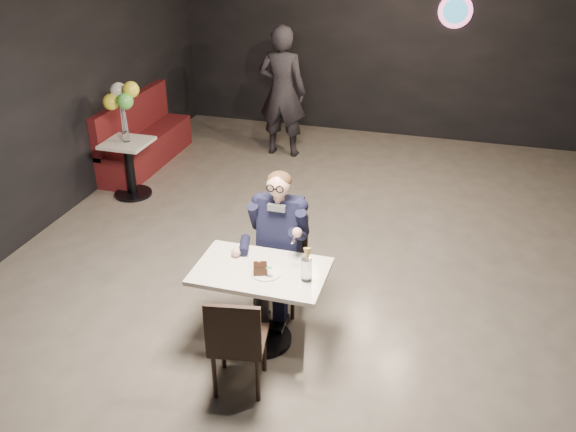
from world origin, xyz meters
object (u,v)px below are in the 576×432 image
(chair_far, at_px, (280,265))
(seated_man, at_px, (280,241))
(sundae_glass, at_px, (307,270))
(side_table, at_px, (130,171))
(chair_near, at_px, (239,338))
(booth_bench, at_px, (145,132))
(passerby, at_px, (282,92))
(main_table, at_px, (262,306))
(balloon_vase, at_px, (126,136))

(chair_far, relative_size, seated_man, 0.64)
(sundae_glass, bearing_deg, side_table, 141.15)
(chair_far, height_order, seated_man, seated_man)
(chair_near, height_order, side_table, chair_near)
(sundae_glass, height_order, booth_bench, booth_bench)
(chair_far, relative_size, passerby, 0.48)
(chair_far, xyz_separation_m, passerby, (-1.11, 3.77, 0.50))
(chair_far, relative_size, booth_bench, 0.46)
(main_table, bearing_deg, balloon_vase, 137.57)
(side_table, distance_m, passerby, 2.53)
(balloon_vase, distance_m, passerby, 2.46)
(booth_bench, distance_m, side_table, 1.05)
(main_table, bearing_deg, booth_bench, 130.61)
(chair_far, bearing_deg, side_table, 144.98)
(side_table, bearing_deg, chair_near, -48.48)
(booth_bench, xyz_separation_m, balloon_vase, (0.30, -1.00, 0.32))
(main_table, xyz_separation_m, passerby, (-1.11, 4.32, 0.59))
(sundae_glass, distance_m, side_table, 3.86)
(sundae_glass, xyz_separation_m, balloon_vase, (-2.98, 2.40, -0.03))
(main_table, xyz_separation_m, sundae_glass, (0.40, -0.05, 0.47))
(main_table, relative_size, sundae_glass, 5.63)
(chair_near, distance_m, passerby, 5.02)
(sundae_glass, relative_size, passerby, 0.10)
(chair_near, relative_size, balloon_vase, 6.68)
(chair_far, distance_m, passerby, 3.96)
(seated_man, bearing_deg, side_table, 144.98)
(side_table, height_order, balloon_vase, balloon_vase)
(booth_bench, height_order, side_table, booth_bench)
(booth_bench, xyz_separation_m, side_table, (0.30, -1.00, -0.15))
(chair_near, relative_size, seated_man, 0.64)
(chair_near, bearing_deg, booth_bench, 116.26)
(sundae_glass, distance_m, passerby, 4.62)
(balloon_vase, bearing_deg, booth_bench, 106.70)
(booth_bench, relative_size, passerby, 1.03)
(seated_man, distance_m, side_table, 3.17)
(chair_far, relative_size, sundae_glass, 4.71)
(chair_near, height_order, sundae_glass, sundae_glass)
(chair_near, bearing_deg, passerby, 92.71)
(chair_far, distance_m, sundae_glass, 0.82)
(side_table, xyz_separation_m, balloon_vase, (0.00, 0.00, 0.47))
(main_table, xyz_separation_m, side_table, (-2.58, 2.36, -0.03))
(main_table, bearing_deg, chair_far, 90.00)
(booth_bench, relative_size, balloon_vase, 14.39)
(side_table, distance_m, balloon_vase, 0.47)
(chair_near, bearing_deg, sundae_glass, 41.46)
(main_table, xyz_separation_m, chair_far, (0.00, 0.55, 0.09))
(chair_near, relative_size, side_table, 1.32)
(main_table, bearing_deg, sundae_glass, -6.49)
(main_table, bearing_deg, passerby, 104.38)
(side_table, bearing_deg, booth_bench, 106.70)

